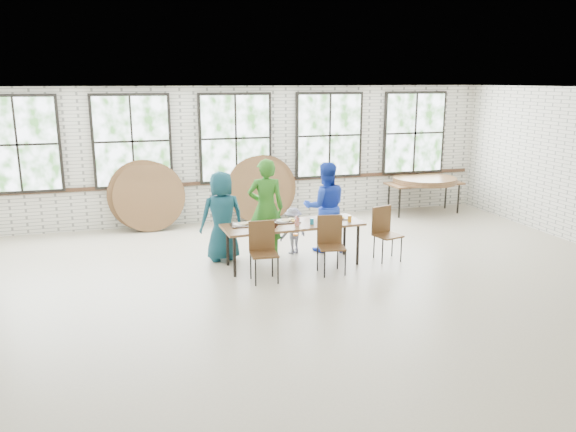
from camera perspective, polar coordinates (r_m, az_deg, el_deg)
The scene contains 13 objects.
room at distance 12.52m, azimuth -5.34°, elevation 7.66°, with size 12.00×12.00×12.00m.
dining_table at distance 9.57m, azimuth 0.50°, elevation -1.08°, with size 2.44×0.92×0.74m.
chair_near_left at distance 8.92m, azimuth -2.57°, elevation -3.06°, with size 0.45×0.43×0.95m.
chair_near_right at distance 9.31m, azimuth 4.34°, elevation -2.38°, with size 0.48×0.47×0.95m.
chair_spare at distance 10.09m, azimuth 9.78°, elevation -1.27°, with size 0.51×0.50×0.95m.
adult_teal at distance 9.91m, azimuth -6.73°, elevation -0.02°, with size 0.78×0.51×1.59m, color #184F5E.
adult_green at distance 10.05m, azimuth -2.26°, elevation 0.81°, with size 0.65×0.43×1.78m, color #296B1C.
toddler at distance 10.30m, azimuth 0.53°, elevation -1.51°, with size 0.56×0.32×0.86m, color #141239.
adult_blue at distance 10.39m, azimuth 3.80°, elevation 0.91°, with size 0.81×0.63×1.67m, color #1A38B6.
storage_table at distance 13.79m, azimuth 13.67°, elevation 3.09°, with size 1.83×0.83×0.74m.
tabletop_clutter at distance 9.58m, azimuth 1.10°, elevation -0.59°, with size 2.08×0.62×0.11m.
round_tops_stacked at distance 13.77m, azimuth 13.70°, elevation 3.58°, with size 1.50×1.50×0.13m.
round_tops_leaning at distance 12.36m, azimuth -8.36°, elevation 2.38°, with size 4.13×0.46×1.49m.
Camera 1 is at (-2.44, -7.77, 3.12)m, focal length 35.00 mm.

